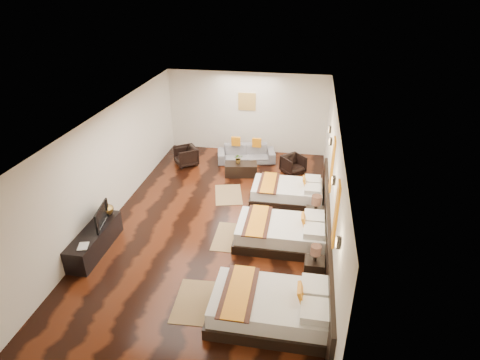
% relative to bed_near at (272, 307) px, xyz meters
% --- Properties ---
extents(floor, '(5.50, 9.50, 0.01)m').
position_rel_bed_near_xyz_m(floor, '(-1.70, 3.02, -0.29)').
color(floor, black).
rests_on(floor, ground).
extents(ceiling, '(5.50, 9.50, 0.01)m').
position_rel_bed_near_xyz_m(ceiling, '(-1.70, 3.02, 2.51)').
color(ceiling, white).
rests_on(ceiling, floor).
extents(back_wall, '(5.50, 0.01, 2.80)m').
position_rel_bed_near_xyz_m(back_wall, '(-1.70, 7.77, 1.11)').
color(back_wall, silver).
rests_on(back_wall, floor).
extents(left_wall, '(0.01, 9.50, 2.80)m').
position_rel_bed_near_xyz_m(left_wall, '(-4.45, 3.02, 1.11)').
color(left_wall, silver).
rests_on(left_wall, floor).
extents(right_wall, '(0.01, 9.50, 2.80)m').
position_rel_bed_near_xyz_m(right_wall, '(1.05, 3.02, 1.11)').
color(right_wall, silver).
rests_on(right_wall, floor).
extents(headboard_panel, '(0.08, 6.60, 0.90)m').
position_rel_bed_near_xyz_m(headboard_panel, '(1.01, 2.22, 0.16)').
color(headboard_panel, black).
rests_on(headboard_panel, floor).
extents(bed_near, '(2.24, 1.41, 0.85)m').
position_rel_bed_near_xyz_m(bed_near, '(0.00, 0.00, 0.00)').
color(bed_near, black).
rests_on(bed_near, floor).
extents(bed_mid, '(2.15, 1.35, 0.82)m').
position_rel_bed_near_xyz_m(bed_mid, '(-0.00, 2.41, -0.01)').
color(bed_mid, black).
rests_on(bed_mid, floor).
extents(bed_far, '(1.99, 1.25, 0.76)m').
position_rel_bed_near_xyz_m(bed_far, '(-0.00, 4.43, -0.03)').
color(bed_far, black).
rests_on(bed_far, floor).
extents(nightstand_a, '(0.41, 0.41, 0.81)m').
position_rel_bed_near_xyz_m(nightstand_a, '(0.75, 1.29, -0.01)').
color(nightstand_a, black).
rests_on(nightstand_a, floor).
extents(nightstand_b, '(0.46, 0.46, 0.91)m').
position_rel_bed_near_xyz_m(nightstand_b, '(0.75, 3.17, 0.03)').
color(nightstand_b, black).
rests_on(nightstand_b, floor).
extents(jute_mat_near, '(0.82, 1.24, 0.01)m').
position_rel_bed_near_xyz_m(jute_mat_near, '(-1.53, 0.18, -0.29)').
color(jute_mat_near, olive).
rests_on(jute_mat_near, floor).
extents(jute_mat_mid, '(0.78, 1.22, 0.01)m').
position_rel_bed_near_xyz_m(jute_mat_mid, '(-1.26, 2.40, -0.29)').
color(jute_mat_mid, olive).
rests_on(jute_mat_mid, floor).
extents(jute_mat_far, '(1.02, 1.34, 0.01)m').
position_rel_bed_near_xyz_m(jute_mat_far, '(-1.70, 4.44, -0.29)').
color(jute_mat_far, olive).
rests_on(jute_mat_far, floor).
extents(tv_console, '(0.50, 1.80, 0.55)m').
position_rel_bed_near_xyz_m(tv_console, '(-4.20, 1.36, -0.02)').
color(tv_console, black).
rests_on(tv_console, floor).
extents(tv, '(0.24, 0.84, 0.48)m').
position_rel_bed_near_xyz_m(tv, '(-4.15, 1.61, 0.50)').
color(tv, black).
rests_on(tv, tv_console).
extents(book, '(0.29, 0.33, 0.03)m').
position_rel_bed_near_xyz_m(book, '(-4.20, 0.74, 0.27)').
color(book, black).
rests_on(book, tv_console).
extents(figurine, '(0.34, 0.34, 0.35)m').
position_rel_bed_near_xyz_m(figurine, '(-4.20, 2.07, 0.43)').
color(figurine, brown).
rests_on(figurine, tv_console).
extents(sofa, '(2.02, 1.15, 0.56)m').
position_rel_bed_near_xyz_m(sofa, '(-1.56, 6.81, -0.01)').
color(sofa, slate).
rests_on(sofa, floor).
extents(armchair_left, '(0.95, 0.94, 0.63)m').
position_rel_bed_near_xyz_m(armchair_left, '(-3.49, 6.21, 0.02)').
color(armchair_left, black).
rests_on(armchair_left, floor).
extents(armchair_right, '(0.90, 0.90, 0.59)m').
position_rel_bed_near_xyz_m(armchair_right, '(0.05, 6.19, 0.00)').
color(armchair_right, black).
rests_on(armchair_right, floor).
extents(coffee_table, '(1.07, 0.66, 0.40)m').
position_rel_bed_near_xyz_m(coffee_table, '(-1.56, 5.76, -0.09)').
color(coffee_table, black).
rests_on(coffee_table, floor).
extents(table_plant, '(0.32, 0.30, 0.30)m').
position_rel_bed_near_xyz_m(table_plant, '(-1.65, 5.81, 0.26)').
color(table_plant, '#2D5E1F').
rests_on(table_plant, coffee_table).
extents(orange_panel_a, '(0.04, 0.40, 1.30)m').
position_rel_bed_near_xyz_m(orange_panel_a, '(1.03, 1.12, 1.41)').
color(orange_panel_a, '#D86014').
rests_on(orange_panel_a, right_wall).
extents(orange_panel_b, '(0.04, 0.40, 1.30)m').
position_rel_bed_near_xyz_m(orange_panel_b, '(1.03, 3.32, 1.41)').
color(orange_panel_b, '#D86014').
rests_on(orange_panel_b, right_wall).
extents(sconce_near, '(0.07, 0.12, 0.18)m').
position_rel_bed_near_xyz_m(sconce_near, '(1.01, 0.02, 1.56)').
color(sconce_near, black).
rests_on(sconce_near, right_wall).
extents(sconce_mid, '(0.07, 0.12, 0.18)m').
position_rel_bed_near_xyz_m(sconce_mid, '(1.01, 2.22, 1.56)').
color(sconce_mid, black).
rests_on(sconce_mid, right_wall).
extents(sconce_far, '(0.07, 0.12, 0.18)m').
position_rel_bed_near_xyz_m(sconce_far, '(1.01, 4.42, 1.56)').
color(sconce_far, black).
rests_on(sconce_far, right_wall).
extents(sconce_lounge, '(0.07, 0.12, 0.18)m').
position_rel_bed_near_xyz_m(sconce_lounge, '(1.01, 5.32, 1.56)').
color(sconce_lounge, black).
rests_on(sconce_lounge, right_wall).
extents(gold_artwork, '(0.60, 0.04, 0.60)m').
position_rel_bed_near_xyz_m(gold_artwork, '(-1.70, 7.75, 1.51)').
color(gold_artwork, '#AD873F').
rests_on(gold_artwork, back_wall).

